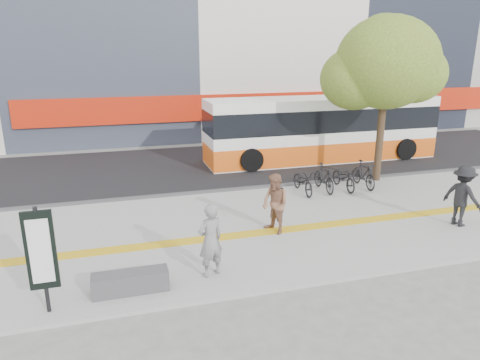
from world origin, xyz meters
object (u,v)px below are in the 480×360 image
object	(u,v)px
bus	(322,131)
seated_woman	(210,240)
bench	(131,282)
street_tree	(384,65)
pedestrian_dark	(462,196)
pedestrian_tan	(275,204)
signboard	(41,252)

from	to	relation	value
bus	seated_woman	bearing A→B (deg)	-128.18
bench	street_tree	distance (m)	12.23
bench	street_tree	size ratio (longest dim) A/B	0.25
street_tree	bus	size ratio (longest dim) A/B	0.58
bus	pedestrian_dark	world-z (taller)	bus
bus	street_tree	bearing A→B (deg)	-81.68
bus	seated_woman	xyz separation A→B (m)	(-7.44, -9.46, -0.49)
bench	pedestrian_tan	xyz separation A→B (m)	(4.07, 2.13, 0.63)
pedestrian_tan	seated_woman	bearing A→B (deg)	-69.40
pedestrian_dark	bench	bearing A→B (deg)	80.83
signboard	seated_woman	size ratio (longest dim) A/B	1.28
bus	pedestrian_tan	distance (m)	9.18
signboard	street_tree	distance (m)	13.40
pedestrian_tan	pedestrian_dark	world-z (taller)	pedestrian_dark
bench	pedestrian_dark	xyz separation A→B (m)	(9.49, 1.12, 0.68)
bus	pedestrian_tan	world-z (taller)	bus
seated_woman	pedestrian_tan	bearing A→B (deg)	-161.57
signboard	pedestrian_dark	size ratio (longest dim) A/B	1.22
bus	bench	bearing A→B (deg)	-133.62
street_tree	pedestrian_tan	size ratio (longest dim) A/B	3.69
street_tree	bus	distance (m)	4.83
seated_woman	pedestrian_tan	size ratio (longest dim) A/B	1.01
seated_woman	street_tree	bearing A→B (deg)	-165.53
street_tree	bus	world-z (taller)	street_tree
signboard	street_tree	world-z (taller)	street_tree
bus	seated_woman	world-z (taller)	bus
bus	pedestrian_dark	distance (m)	8.59
bus	seated_woman	distance (m)	12.05
bench	bus	bearing A→B (deg)	46.38
signboard	pedestrian_tan	world-z (taller)	signboard
pedestrian_tan	street_tree	bearing A→B (deg)	104.96
bench	signboard	distance (m)	1.94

